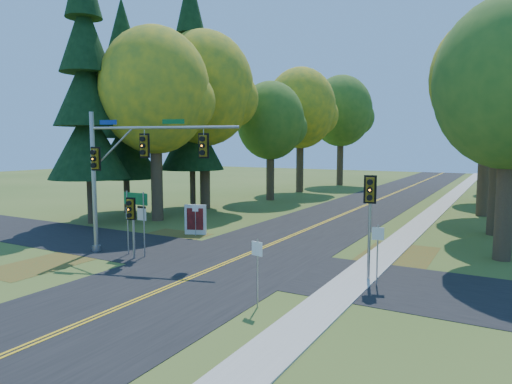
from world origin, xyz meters
The scene contains 29 objects.
ground centered at (0.00, 0.00, 0.00)m, with size 160.00×160.00×0.00m, color #3C551E.
road_main centered at (0.00, 0.00, 0.01)m, with size 8.00×160.00×0.02m, color black.
road_cross centered at (0.00, 2.00, 0.01)m, with size 60.00×6.00×0.02m, color black.
centerline_left centered at (-0.10, 0.00, 0.03)m, with size 0.10×160.00×0.01m, color gold.
centerline_right centered at (0.10, 0.00, 0.03)m, with size 0.10×160.00×0.01m, color gold.
sidewalk_east centered at (6.20, 0.00, 0.03)m, with size 1.60×160.00×0.06m, color #9E998E.
leaf_patch_w_near centered at (-6.50, 4.00, 0.01)m, with size 4.00×6.00×0.00m, color brown.
leaf_patch_e centered at (6.80, 6.00, 0.01)m, with size 3.50×8.00×0.00m, color brown.
leaf_patch_w_far centered at (-7.50, -3.00, 0.01)m, with size 3.00×5.00×0.00m, color brown.
tree_w_a centered at (-11.13, 9.38, 9.49)m, with size 8.00×8.00×14.15m.
tree_w_b centered at (-11.72, 16.29, 10.37)m, with size 8.60×8.60×15.38m.
tree_e_b centered at (10.97, 15.58, 8.90)m, with size 7.60×7.60×13.33m.
tree_w_c centered at (-9.54, 24.47, 7.94)m, with size 6.80×6.80×11.91m.
tree_e_c centered at (9.88, 23.69, 10.66)m, with size 8.80×8.80×15.79m.
tree_w_d centered at (-10.13, 33.18, 9.78)m, with size 8.20×8.20×14.56m.
tree_e_d centered at (9.26, 32.87, 8.24)m, with size 7.00×7.00×12.32m.
tree_w_e centered at (-8.92, 44.09, 10.07)m, with size 8.40×8.40×14.97m.
tree_e_e centered at (10.47, 43.58, 9.19)m, with size 7.80×7.80×13.74m.
pine_a centered at (-14.50, 6.00, 9.18)m, with size 5.60×5.60×19.48m.
pine_b centered at (-16.00, 11.00, 8.16)m, with size 5.60×5.60×17.31m.
pine_c centered at (-13.00, 16.00, 9.69)m, with size 5.60×5.60×20.56m.
traffic_mast centered at (-5.46, 0.69, 4.72)m, with size 7.79×2.78×7.35m.
east_signal_pole centered at (6.72, 1.98, 3.36)m, with size 0.51×0.60×4.44m.
ped_signal_pole centered at (-4.44, -0.19, 2.30)m, with size 0.47×0.57×3.09m.
route_sign_cluster centered at (-4.83, 0.52, 2.34)m, with size 1.55×0.11×3.32m.
info_kiosk centered at (-5.50, 6.39, 0.94)m, with size 1.35×0.67×1.90m.
reg_sign_e_north centered at (7.21, 1.49, 1.71)m, with size 0.47×0.16×2.49m.
reg_sign_e_south centered at (4.20, -2.97, 1.67)m, with size 0.46×0.13×2.43m.
reg_sign_w centered at (-5.20, 5.99, 1.39)m, with size 0.38×0.12×2.03m.
Camera 1 is at (11.73, -16.43, 5.71)m, focal length 32.00 mm.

